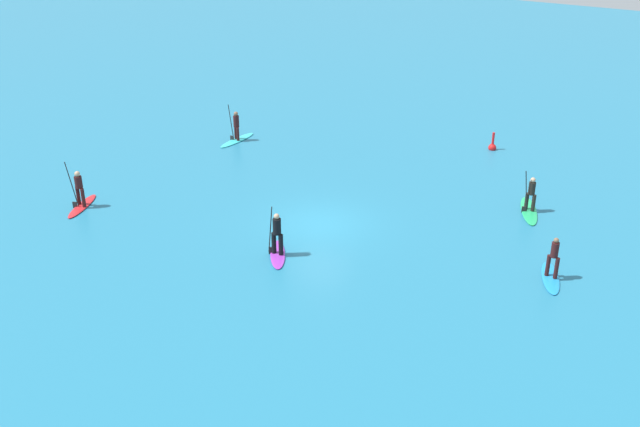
% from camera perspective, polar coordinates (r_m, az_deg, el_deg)
% --- Properties ---
extents(ground_plane, '(120.00, 120.00, 0.00)m').
position_cam_1_polar(ground_plane, '(33.42, 0.00, -0.77)').
color(ground_plane, teal).
rests_on(ground_plane, ground).
extents(surfer_on_teal_board, '(0.83, 2.96, 2.18)m').
position_cam_1_polar(surfer_on_teal_board, '(43.33, -6.43, 6.23)').
color(surfer_on_teal_board, '#33C6CC').
rests_on(surfer_on_teal_board, ground_plane).
extents(surfer_on_blue_board, '(1.48, 2.66, 1.80)m').
position_cam_1_polar(surfer_on_blue_board, '(30.36, 17.39, -4.04)').
color(surfer_on_blue_board, '#1E8CD1').
rests_on(surfer_on_blue_board, ground_plane).
extents(surfer_on_purple_board, '(1.86, 2.39, 2.18)m').
position_cam_1_polar(surfer_on_purple_board, '(30.60, -3.31, -2.27)').
color(surfer_on_purple_board, purple).
rests_on(surfer_on_purple_board, ground_plane).
extents(surfer_on_green_board, '(1.77, 3.15, 2.09)m').
position_cam_1_polar(surfer_on_green_board, '(35.71, 15.81, 0.73)').
color(surfer_on_green_board, '#23B266').
rests_on(surfer_on_green_board, ground_plane).
extents(surfer_on_red_board, '(1.44, 2.70, 2.33)m').
position_cam_1_polar(surfer_on_red_board, '(36.52, -17.93, 1.30)').
color(surfer_on_red_board, red).
rests_on(surfer_on_red_board, ground_plane).
extents(marker_buoy, '(0.45, 0.45, 1.12)m').
position_cam_1_polar(marker_buoy, '(42.93, 13.10, 5.04)').
color(marker_buoy, red).
rests_on(marker_buoy, ground_plane).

